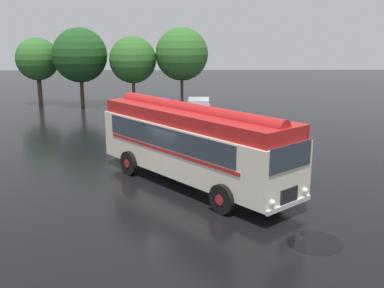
{
  "coord_description": "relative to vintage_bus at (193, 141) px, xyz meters",
  "views": [
    {
      "loc": [
        0.27,
        -18.19,
        6.31
      ],
      "look_at": [
        0.7,
        1.52,
        1.4
      ],
      "focal_mm": 42.0,
      "sensor_mm": 36.0,
      "label": 1
    }
  ],
  "objects": [
    {
      "name": "car_near_left",
      "position": [
        -2.02,
        13.53,
        -1.05
      ],
      "size": [
        2.26,
        4.34,
        1.66
      ],
      "color": "navy",
      "rests_on": "ground"
    },
    {
      "name": "puddle_patch",
      "position": [
        3.63,
        -5.57,
        -1.89
      ],
      "size": [
        1.75,
        1.75,
        0.01
      ],
      "primitive_type": "cylinder",
      "color": "black",
      "rests_on": "ground"
    },
    {
      "name": "tree_left_of_centre",
      "position": [
        -9.19,
        20.86,
        2.54
      ],
      "size": [
        4.63,
        4.63,
        6.74
      ],
      "color": "#4C3823",
      "rests_on": "ground"
    },
    {
      "name": "tree_right_of_centre",
      "position": [
        -0.46,
        20.15,
        2.59
      ],
      "size": [
        4.44,
        4.44,
        6.76
      ],
      "color": "#4C3823",
      "rests_on": "ground"
    },
    {
      "name": "car_mid_left",
      "position": [
        0.73,
        13.79,
        -1.05
      ],
      "size": [
        2.1,
        4.27,
        1.66
      ],
      "color": "#B7BABF",
      "rests_on": "ground"
    },
    {
      "name": "tree_far_left",
      "position": [
        -13.16,
        21.99,
        2.09
      ],
      "size": [
        3.72,
        3.72,
        5.91
      ],
      "color": "#4C3823",
      "rests_on": "ground"
    },
    {
      "name": "tree_centre",
      "position": [
        -4.59,
        20.19,
        2.22
      ],
      "size": [
        3.95,
        3.95,
        6.05
      ],
      "color": "#4C3823",
      "rests_on": "ground"
    },
    {
      "name": "vintage_bus",
      "position": [
        0.0,
        0.0,
        0.0
      ],
      "size": [
        8.31,
        9.33,
        3.49
      ],
      "color": "silver",
      "rests_on": "ground"
    },
    {
      "name": "ground_plane",
      "position": [
        -0.7,
        -0.02,
        -1.89
      ],
      "size": [
        120.0,
        120.0,
        0.0
      ],
      "primitive_type": "plane",
      "color": "black"
    }
  ]
}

